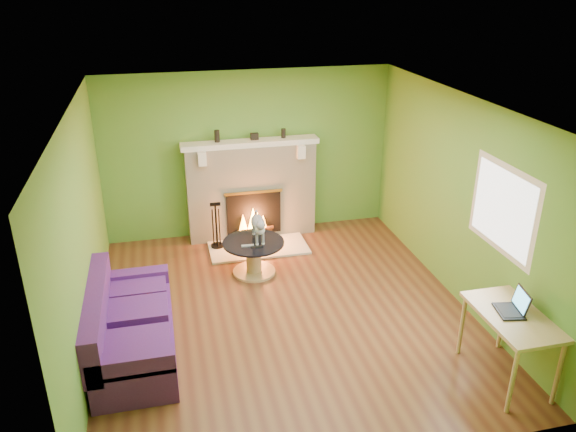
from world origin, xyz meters
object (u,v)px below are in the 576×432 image
sofa (129,328)px  cat (258,226)px  desk (512,322)px  coffee_table (254,255)px

sofa → cat: bearing=41.3°
sofa → desk: bearing=-19.1°
desk → coffee_table: bearing=127.5°
coffee_table → cat: 0.42m
cat → coffee_table: bearing=-145.7°
desk → cat: size_ratio=1.57×
sofa → desk: sofa is taller
coffee_table → desk: bearing=-52.5°
sofa → cat: (1.74, 1.53, 0.37)m
coffee_table → cat: bearing=32.0°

